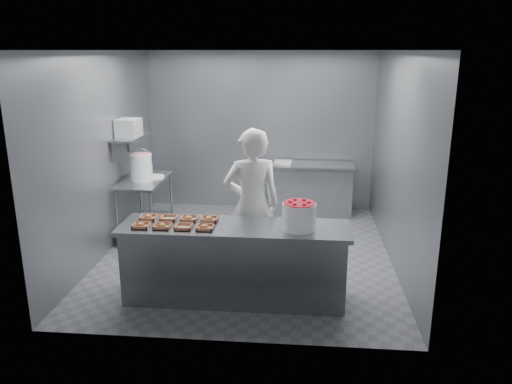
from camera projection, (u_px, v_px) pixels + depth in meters
floor at (247, 253)px, 7.14m from camera, size 4.50×4.50×0.00m
ceiling at (246, 50)px, 6.37m from camera, size 4.50×4.50×0.00m
wall_back at (260, 131)px, 8.91m from camera, size 4.00×0.04×2.80m
wall_left at (104, 155)px, 6.93m from camera, size 0.04×4.50×2.80m
wall_right at (397, 160)px, 6.58m from camera, size 0.04×4.50×2.80m
service_counter at (235, 262)px, 5.72m from camera, size 2.60×0.70×0.90m
prep_table at (145, 199)px, 7.70m from camera, size 0.60×1.20×0.90m
back_counter at (310, 189)px, 8.76m from camera, size 1.50×0.60×0.90m
wall_shelf at (130, 137)px, 7.45m from camera, size 0.35×0.90×0.03m
tray_0 at (141, 225)px, 5.55m from camera, size 0.19×0.18×0.06m
tray_1 at (162, 226)px, 5.53m from camera, size 0.19×0.18×0.06m
tray_2 at (184, 227)px, 5.51m from camera, size 0.19×0.18×0.04m
tray_3 at (205, 227)px, 5.49m from camera, size 0.19×0.18×0.06m
tray_4 at (149, 217)px, 5.82m from camera, size 0.19×0.18×0.06m
tray_5 at (169, 218)px, 5.80m from camera, size 0.19×0.18×0.04m
tray_6 at (189, 218)px, 5.77m from camera, size 0.19×0.18×0.06m
tray_7 at (209, 219)px, 5.75m from camera, size 0.19×0.18×0.06m
worker at (252, 205)px, 6.15m from camera, size 0.80×0.63×1.92m
strawberry_tub at (299, 215)px, 5.45m from camera, size 0.37×0.37×0.31m
glaze_bucket at (141, 167)px, 7.47m from camera, size 0.34×0.32×0.50m
bucket_lid at (154, 177)px, 7.72m from camera, size 0.38×0.38×0.02m
rag at (153, 175)px, 7.81m from camera, size 0.18×0.17×0.02m
appliance at (129, 128)px, 7.37m from camera, size 0.33×0.37×0.26m
paper_stack at (283, 162)px, 8.67m from camera, size 0.33×0.26×0.05m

